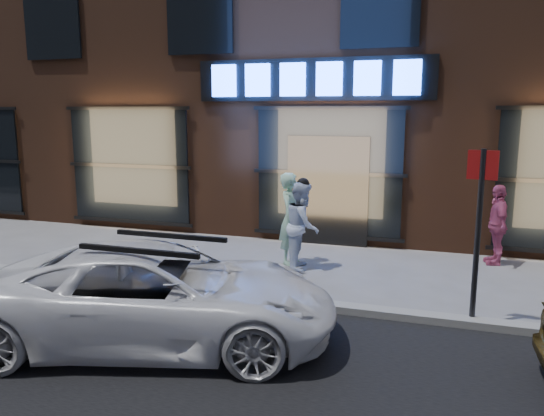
{
  "coord_description": "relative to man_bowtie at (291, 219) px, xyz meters",
  "views": [
    {
      "loc": [
        2.36,
        -7.41,
        2.95
      ],
      "look_at": [
        -0.54,
        1.6,
        1.2
      ],
      "focal_mm": 35.0,
      "sensor_mm": 36.0,
      "label": 1
    }
  ],
  "objects": [
    {
      "name": "ground",
      "position": [
        0.36,
        -2.24,
        -0.89
      ],
      "size": [
        90.0,
        90.0,
        0.0
      ],
      "primitive_type": "plane",
      "color": "slate",
      "rests_on": "ground"
    },
    {
      "name": "curb",
      "position": [
        0.36,
        -2.24,
        -0.83
      ],
      "size": [
        60.0,
        0.25,
        0.12
      ],
      "primitive_type": "cube",
      "color": "gray",
      "rests_on": "ground"
    },
    {
      "name": "storefront_building",
      "position": [
        0.36,
        5.75,
        4.26
      ],
      "size": [
        30.2,
        8.28,
        10.3
      ],
      "color": "#54301E",
      "rests_on": "ground"
    },
    {
      "name": "man_bowtie",
      "position": [
        0.0,
        0.0,
        0.0
      ],
      "size": [
        0.43,
        0.65,
        1.78
      ],
      "primitive_type": "imported",
      "rotation": [
        0.0,
        0.0,
        1.56
      ],
      "color": "#C2FFDF",
      "rests_on": "ground"
    },
    {
      "name": "man_cap",
      "position": [
        0.3,
        -0.25,
        -0.06
      ],
      "size": [
        0.74,
        0.89,
        1.65
      ],
      "primitive_type": "imported",
      "rotation": [
        0.0,
        0.0,
        1.73
      ],
      "color": "white",
      "rests_on": "ground"
    },
    {
      "name": "passerby",
      "position": [
        3.8,
        1.18,
        -0.11
      ],
      "size": [
        0.51,
        0.96,
        1.56
      ],
      "primitive_type": "imported",
      "rotation": [
        0.0,
        0.0,
        -1.42
      ],
      "color": "#C14F79",
      "rests_on": "ground"
    },
    {
      "name": "white_suv",
      "position": [
        -0.64,
        -3.98,
        -0.26
      ],
      "size": [
        4.96,
        3.26,
        1.27
      ],
      "primitive_type": "imported",
      "rotation": [
        0.0,
        0.0,
        1.84
      ],
      "color": "white",
      "rests_on": "ground"
    },
    {
      "name": "sign_post",
      "position": [
        3.24,
        -2.14,
        0.59
      ],
      "size": [
        0.39,
        0.1,
        2.45
      ],
      "rotation": [
        0.0,
        0.0,
        -0.17
      ],
      "color": "#262628",
      "rests_on": "ground"
    }
  ]
}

